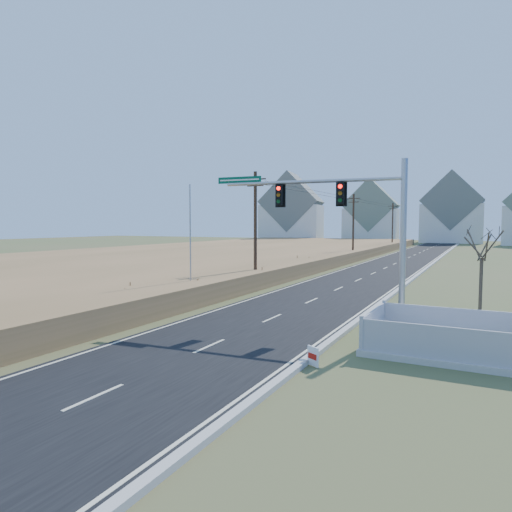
{
  "coord_description": "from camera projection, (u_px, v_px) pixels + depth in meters",
  "views": [
    {
      "loc": [
        9.64,
        -17.12,
        4.9
      ],
      "look_at": [
        0.06,
        2.01,
        3.4
      ],
      "focal_mm": 32.0,
      "sensor_mm": 36.0,
      "label": 1
    }
  ],
  "objects": [
    {
      "name": "ground",
      "position": [
        234.0,
        336.0,
        19.92
      ],
      "size": [
        260.0,
        260.0,
        0.0
      ],
      "primitive_type": "plane",
      "color": "#46572A",
      "rests_on": "ground"
    },
    {
      "name": "road",
      "position": [
        407.0,
        258.0,
        64.51
      ],
      "size": [
        8.0,
        180.0,
        0.06
      ],
      "primitive_type": "cube",
      "color": "black",
      "rests_on": "ground"
    },
    {
      "name": "curb",
      "position": [
        439.0,
        259.0,
        62.65
      ],
      "size": [
        0.3,
        180.0,
        0.18
      ],
      "primitive_type": "cube",
      "color": "#B2AFA8",
      "rests_on": "ground"
    },
    {
      "name": "reed_marsh",
      "position": [
        225.0,
        253.0,
        66.27
      ],
      "size": [
        38.0,
        110.0,
        1.3
      ],
      "primitive_type": "cube",
      "color": "#AB7B4D",
      "rests_on": "ground"
    },
    {
      "name": "utility_pole_near",
      "position": [
        255.0,
        227.0,
        35.87
      ],
      "size": [
        1.8,
        0.26,
        9.0
      ],
      "color": "#422D1E",
      "rests_on": "ground"
    },
    {
      "name": "utility_pole_mid",
      "position": [
        353.0,
        226.0,
        62.63
      ],
      "size": [
        1.8,
        0.26,
        9.0
      ],
      "color": "#422D1E",
      "rests_on": "ground"
    },
    {
      "name": "utility_pole_far",
      "position": [
        392.0,
        225.0,
        89.39
      ],
      "size": [
        1.8,
        0.26,
        9.0
      ],
      "color": "#422D1E",
      "rests_on": "ground"
    },
    {
      "name": "condo_nw",
      "position": [
        292.0,
        214.0,
        125.54
      ],
      "size": [
        17.69,
        13.38,
        19.05
      ],
      "rotation": [
        0.0,
        0.0,
        0.14
      ],
      "color": "white",
      "rests_on": "ground"
    },
    {
      "name": "condo_nnw",
      "position": [
        371.0,
        217.0,
        123.8
      ],
      "size": [
        14.93,
        11.17,
        17.03
      ],
      "rotation": [
        0.0,
        0.0,
        0.07
      ],
      "color": "white",
      "rests_on": "ground"
    },
    {
      "name": "condo_n",
      "position": [
        452.0,
        214.0,
        118.39
      ],
      "size": [
        15.27,
        10.2,
        18.54
      ],
      "color": "white",
      "rests_on": "ground"
    },
    {
      "name": "traffic_signal_mast",
      "position": [
        362.0,
        226.0,
        21.87
      ],
      "size": [
        9.93,
        1.04,
        7.92
      ],
      "rotation": [
        0.0,
        0.0,
        0.07
      ],
      "color": "#9EA0A5",
      "rests_on": "ground"
    },
    {
      "name": "fence_enclosure",
      "position": [
        451.0,
        346.0,
        17.32
      ],
      "size": [
        6.23,
        4.31,
        1.41
      ],
      "rotation": [
        0.0,
        0.0,
        -0.02
      ],
      "color": "#B7B5AD",
      "rests_on": "ground"
    },
    {
      "name": "open_sign",
      "position": [
        313.0,
        356.0,
        15.68
      ],
      "size": [
        0.49,
        0.32,
        0.68
      ],
      "rotation": [
        0.0,
        0.0,
        -0.54
      ],
      "color": "white",
      "rests_on": "ground"
    },
    {
      "name": "flagpole",
      "position": [
        190.0,
        255.0,
        28.91
      ],
      "size": [
        0.33,
        0.33,
        7.4
      ],
      "color": "#B7B5AD",
      "rests_on": "ground"
    },
    {
      "name": "bare_tree",
      "position": [
        482.0,
        242.0,
        20.8
      ],
      "size": [
        1.91,
        1.91,
        5.07
      ],
      "color": "#4C3F33",
      "rests_on": "ground"
    }
  ]
}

